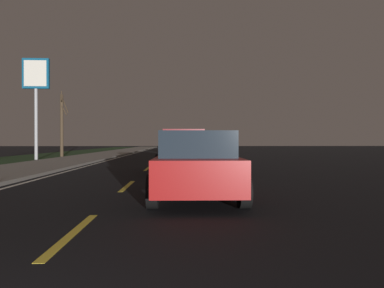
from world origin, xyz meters
The scene contains 10 objects.
ground centered at (27.00, 0.00, 0.00)m, with size 144.00×144.00×0.00m, color black.
sidewalk_shoulder centered at (27.00, 5.70, 0.06)m, with size 108.00×4.00×0.12m, color gray.
grass_verge centered at (27.00, 10.70, 0.00)m, with size 108.00×6.00×0.01m, color #1E3819.
lane_markings centered at (29.33, 2.51, 0.00)m, with size 108.54×3.54×0.01m.
pickup_truck centered at (13.98, -1.74, 0.91)m, with size 5.47×2.37×1.87m.
sedan_green centered at (36.23, -1.88, 0.78)m, with size 4.43×2.07×1.54m.
sedan_black centered at (23.95, -1.67, 0.78)m, with size 4.44×2.08×1.54m.
sedan_red centered at (7.05, -1.93, 0.78)m, with size 4.43×2.08×1.54m.
gas_price_sign centered at (24.05, 8.83, 5.55)m, with size 0.27×1.90×7.36m.
bare_tree_far centered at (29.12, 8.70, 2.88)m, with size 1.45×0.81×5.75m.
Camera 1 is at (-1.03, -1.51, 1.32)m, focal length 31.75 mm.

